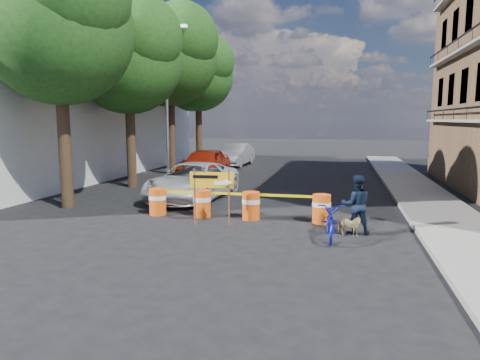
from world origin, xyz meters
The scene contains 19 objects.
ground centered at (0.00, 0.00, 0.00)m, with size 120.00×120.00×0.00m, color black.
sidewalk_east centered at (6.20, 6.00, 0.07)m, with size 2.40×40.00×0.15m, color gray.
white_building centered at (-13.00, 10.00, 3.00)m, with size 8.00×22.00×6.00m, color silver.
tree_near centered at (-6.73, 2.00, 6.36)m, with size 5.46×5.20×9.15m.
tree_mid_a centered at (-6.74, 7.00, 6.01)m, with size 5.25×5.00×8.68m.
tree_mid_b centered at (-6.73, 12.00, 6.71)m, with size 5.67×5.40×9.62m.
tree_far centered at (-6.74, 17.00, 6.22)m, with size 5.04×4.80×8.84m.
streetlamp centered at (-5.93, 9.50, 4.38)m, with size 1.25×0.18×8.00m.
barrel_far_left centered at (-3.11, 1.67, 0.47)m, with size 0.58×0.58×0.90m.
barrel_mid_left centered at (-1.55, 1.71, 0.47)m, with size 0.58×0.58×0.90m.
barrel_mid_right centered at (0.10, 1.72, 0.47)m, with size 0.58×0.58×0.90m.
barrel_far_right centered at (2.33, 1.76, 0.47)m, with size 0.58×0.58×0.90m.
detour_sign centered at (-0.74, 0.72, 1.26)m, with size 1.35×0.27×1.74m.
pedestrian centered at (3.32, 0.70, 0.84)m, with size 0.82×0.64×1.68m, color black.
bicycle centered at (2.66, 0.02, 0.99)m, with size 0.69×1.04×1.98m, color #121697.
dog centered at (3.15, 0.38, 0.30)m, with size 0.32×0.71×0.60m, color tan.
suv_white centered at (-2.92, 4.70, 0.74)m, with size 2.44×5.30×1.47m, color silver.
sedan_red centered at (-4.15, 10.02, 0.85)m, with size 2.00×4.97×1.69m, color #99200C.
sedan_silver centered at (-4.27, 17.40, 0.77)m, with size 1.63×4.69×1.54m, color #A5A7AC.
Camera 1 is at (2.85, -11.50, 3.20)m, focal length 32.00 mm.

